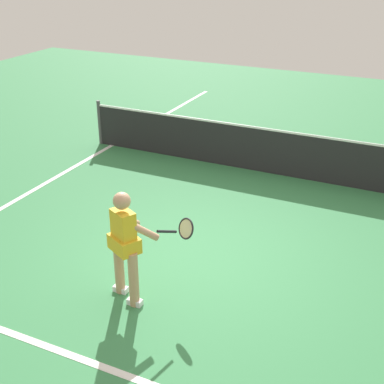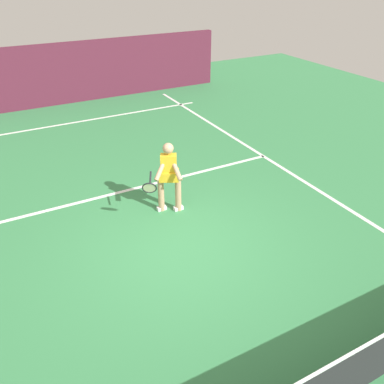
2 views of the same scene
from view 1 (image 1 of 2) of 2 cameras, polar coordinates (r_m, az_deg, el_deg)
name	(u,v)px [view 1 (image 1 of 2)]	position (r m, az deg, el deg)	size (l,w,h in m)	color
ground_plane	(193,259)	(8.07, 0.10, -7.12)	(25.93, 25.93, 0.00)	#38844C
service_line_marking	(99,366)	(6.40, -9.79, -17.70)	(7.55, 0.10, 0.01)	white
sideline_left_marking	(0,209)	(10.07, -19.73, -1.75)	(0.10, 17.95, 0.01)	white
court_net	(270,151)	(10.91, 8.25, 4.34)	(8.23, 0.08, 1.02)	#4C4C51
tennis_player	(127,242)	(6.87, -6.94, -5.33)	(1.04, 0.82, 1.55)	tan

